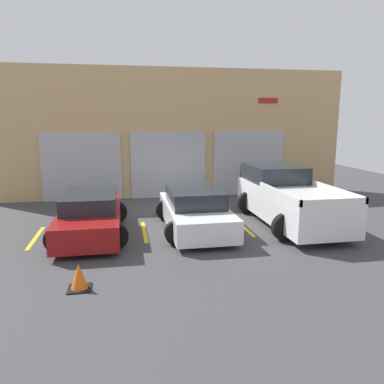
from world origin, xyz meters
The scene contains 10 objects.
ground_plane centered at (0.00, 0.00, 0.00)m, with size 28.00×28.00×0.00m, color #3D3D3F.
shophouse_building centered at (-0.01, 3.29, 2.74)m, with size 15.66×0.68×5.58m.
pickup_truck centered at (3.17, -1.87, 0.86)m, with size 2.52×5.20×1.80m.
sedan_white centered at (0.00, -2.10, 0.61)m, with size 2.22×4.36×1.30m.
sedan_side centered at (-3.17, -2.10, 0.61)m, with size 2.18×4.38×1.27m.
parking_stripe_far_left centered at (-4.75, -2.13, 0.00)m, with size 0.12×2.20×0.01m, color gold.
parking_stripe_left centered at (-1.58, -2.13, 0.00)m, with size 0.12×2.20×0.01m, color gold.
parking_stripe_centre centered at (1.58, -2.13, 0.00)m, with size 0.12×2.20×0.01m, color gold.
parking_stripe_right centered at (4.75, -2.13, 0.00)m, with size 0.12×2.20×0.01m, color gold.
traffic_cone centered at (-3.12, -5.86, 0.25)m, with size 0.47×0.47×0.55m.
Camera 1 is at (-2.15, -13.28, 3.41)m, focal length 35.00 mm.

